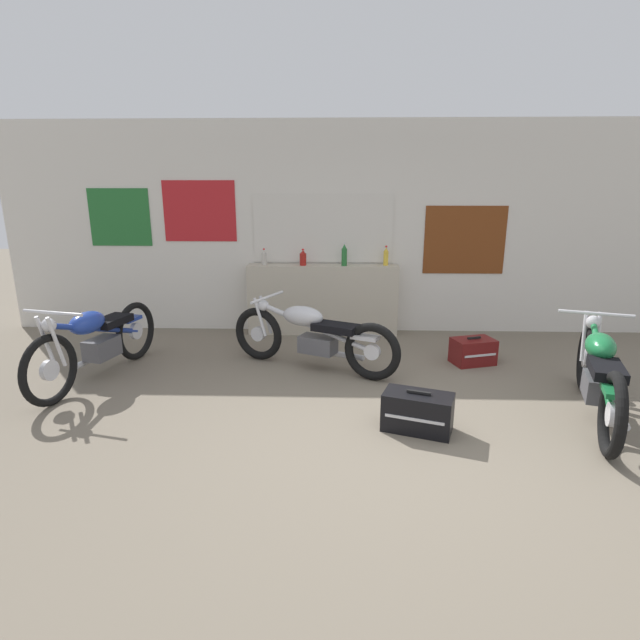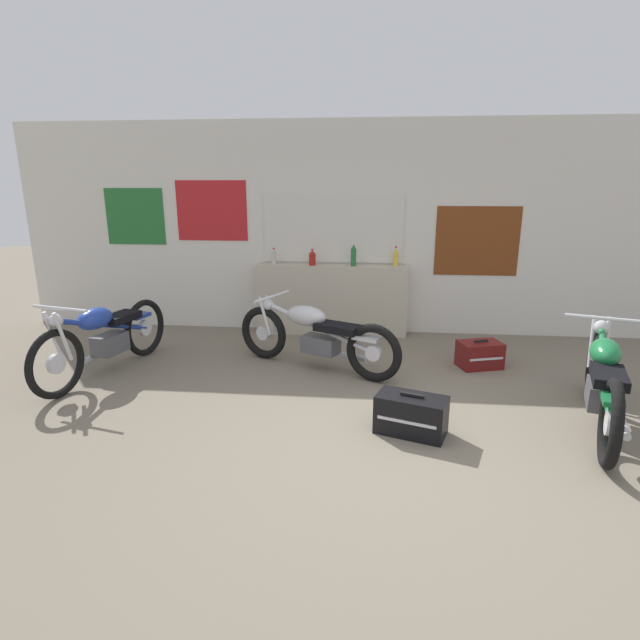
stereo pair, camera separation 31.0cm
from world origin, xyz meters
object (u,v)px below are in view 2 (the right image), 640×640
at_px(bottle_center, 354,256).
at_px(bottle_right_center, 396,257).
at_px(motorcycle_blue, 104,336).
at_px(motorcycle_silver, 315,335).
at_px(hard_case_black, 411,415).
at_px(hard_case_darkred, 480,355).
at_px(motorcycle_green, 603,381).
at_px(bottle_leftmost, 274,257).
at_px(bottle_left_center, 312,258).

bearing_deg(bottle_center, bottle_right_center, 5.29).
bearing_deg(bottle_right_center, motorcycle_blue, -150.61).
relative_size(motorcycle_silver, hard_case_black, 3.00).
bearing_deg(hard_case_darkred, motorcycle_green, -62.51).
distance_m(motorcycle_blue, hard_case_black, 3.34).
bearing_deg(hard_case_black, motorcycle_green, 9.98).
bearing_deg(motorcycle_green, motorcycle_silver, 156.15).
bearing_deg(bottle_leftmost, bottle_right_center, 0.62).
xyz_separation_m(bottle_center, hard_case_darkred, (1.46, -1.12, -0.94)).
height_order(bottle_left_center, bottle_center, bottle_center).
relative_size(motorcycle_green, motorcycle_silver, 1.02).
distance_m(bottle_left_center, hard_case_black, 3.11).
bearing_deg(bottle_center, hard_case_black, -78.05).
relative_size(bottle_center, hard_case_darkred, 0.60).
bearing_deg(hard_case_black, bottle_leftmost, 120.64).
bearing_deg(hard_case_darkred, motorcycle_blue, -171.60).
bearing_deg(bottle_left_center, bottle_leftmost, 177.59).
relative_size(motorcycle_blue, hard_case_darkred, 3.71).
height_order(bottle_leftmost, motorcycle_silver, bottle_leftmost).
distance_m(bottle_right_center, hard_case_black, 2.94).
bearing_deg(motorcycle_green, bottle_right_center, 122.65).
relative_size(motorcycle_silver, motorcycle_blue, 0.97).
height_order(motorcycle_green, motorcycle_silver, motorcycle_green).
distance_m(bottle_leftmost, motorcycle_blue, 2.40).
height_order(bottle_leftmost, bottle_center, bottle_center).
distance_m(bottle_center, hard_case_black, 2.96).
relative_size(bottle_center, motorcycle_green, 0.16).
bearing_deg(bottle_right_center, bottle_leftmost, -179.38).
xyz_separation_m(bottle_left_center, motorcycle_green, (2.72, -2.48, -0.63)).
height_order(bottle_leftmost, motorcycle_blue, bottle_leftmost).
distance_m(bottle_center, bottle_right_center, 0.56).
height_order(bottle_leftmost, motorcycle_green, bottle_leftmost).
relative_size(bottle_left_center, motorcycle_blue, 0.11).
distance_m(bottle_center, motorcycle_silver, 1.56).
xyz_separation_m(bottle_right_center, motorcycle_blue, (-3.14, -1.77, -0.64)).
bearing_deg(bottle_leftmost, hard_case_black, -59.36).
bearing_deg(hard_case_black, motorcycle_silver, 123.99).
relative_size(bottle_leftmost, bottle_left_center, 1.01).
height_order(motorcycle_green, hard_case_darkred, motorcycle_green).
xyz_separation_m(bottle_right_center, motorcycle_green, (1.62, -2.52, -0.65)).
bearing_deg(motorcycle_silver, motorcycle_blue, -170.74).
relative_size(bottle_center, hard_case_black, 0.50).
distance_m(bottle_left_center, bottle_right_center, 1.10).
bearing_deg(motorcycle_silver, motorcycle_green, -23.85).
height_order(bottle_center, motorcycle_blue, bottle_center).
bearing_deg(motorcycle_blue, bottle_leftmost, 49.07).
distance_m(bottle_leftmost, hard_case_darkred, 2.92).
bearing_deg(motorcycle_blue, bottle_center, 33.58).
height_order(hard_case_black, hard_case_darkred, hard_case_black).
bearing_deg(bottle_left_center, bottle_center, -1.24).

